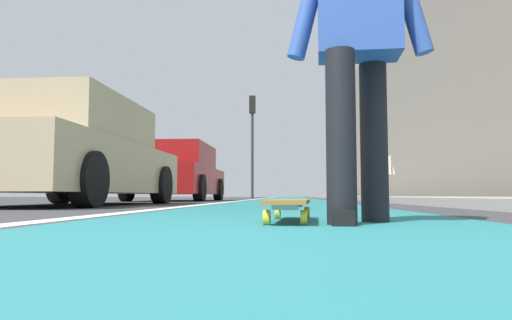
# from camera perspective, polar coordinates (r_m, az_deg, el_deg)

# --- Properties ---
(ground_plane) EXTENTS (80.00, 80.00, 0.00)m
(ground_plane) POSITION_cam_1_polar(r_m,az_deg,el_deg) (11.19, 3.84, -5.07)
(ground_plane) COLOR #38383D
(bike_lane_paint) EXTENTS (56.00, 2.17, 0.00)m
(bike_lane_paint) POSITION_cam_1_polar(r_m,az_deg,el_deg) (25.19, 3.99, -4.68)
(bike_lane_paint) COLOR #237075
(bike_lane_paint) RESTS_ON ground
(lane_stripe_white) EXTENTS (52.00, 0.16, 0.01)m
(lane_stripe_white) POSITION_cam_1_polar(r_m,az_deg,el_deg) (21.22, 0.63, -4.74)
(lane_stripe_white) COLOR silver
(lane_stripe_white) RESTS_ON ground
(sidewalk_curb) EXTENTS (52.00, 3.20, 0.11)m
(sidewalk_curb) POSITION_cam_1_polar(r_m,az_deg,el_deg) (19.48, 14.13, -4.49)
(sidewalk_curb) COLOR #9E9B93
(sidewalk_curb) RESTS_ON ground
(building_facade) EXTENTS (40.00, 1.20, 11.34)m
(building_facade) POSITION_cam_1_polar(r_m,az_deg,el_deg) (24.72, 19.61, 8.81)
(building_facade) COLOR gray
(building_facade) RESTS_ON ground
(skateboard) EXTENTS (0.85, 0.25, 0.11)m
(skateboard) POSITION_cam_1_polar(r_m,az_deg,el_deg) (2.44, 4.08, -5.35)
(skateboard) COLOR yellow
(skateboard) RESTS_ON ground
(skater_person) EXTENTS (0.45, 0.72, 1.64)m
(skater_person) POSITION_cam_1_polar(r_m,az_deg,el_deg) (2.45, 12.35, 14.80)
(skater_person) COLOR black
(skater_person) RESTS_ON ground
(parked_car_near) EXTENTS (4.46, 2.06, 1.47)m
(parked_car_near) POSITION_cam_1_polar(r_m,az_deg,el_deg) (7.07, -21.68, 0.57)
(parked_car_near) COLOR tan
(parked_car_near) RESTS_ON ground
(parked_car_mid) EXTENTS (4.50, 1.99, 1.48)m
(parked_car_mid) POSITION_cam_1_polar(r_m,az_deg,el_deg) (12.51, -9.62, -1.69)
(parked_car_mid) COLOR maroon
(parked_car_mid) RESTS_ON ground
(traffic_light) EXTENTS (0.33, 0.28, 4.74)m
(traffic_light) POSITION_cam_1_polar(r_m,az_deg,el_deg) (21.49, -0.45, 3.93)
(traffic_light) COLOR #2D2D2D
(traffic_light) RESTS_ON ground
(pedestrian_distant) EXTENTS (0.42, 0.66, 1.50)m
(pedestrian_distant) POSITION_cam_1_polar(r_m,az_deg,el_deg) (14.19, 15.41, -1.30)
(pedestrian_distant) COLOR #384260
(pedestrian_distant) RESTS_ON ground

